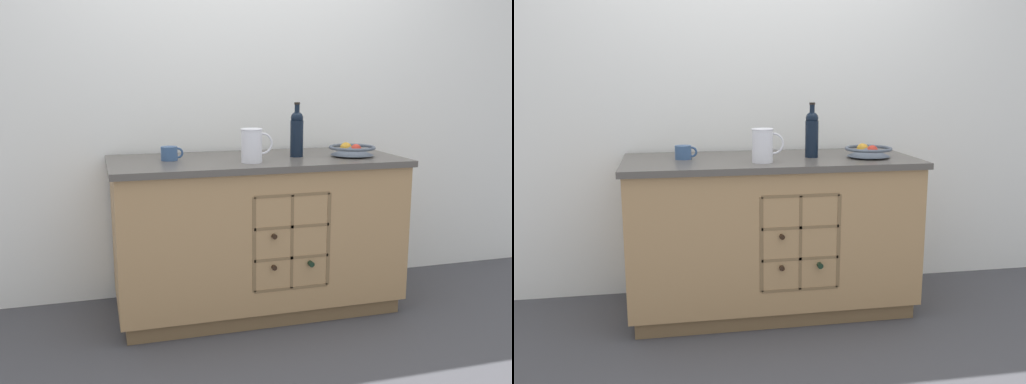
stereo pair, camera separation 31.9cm
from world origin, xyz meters
TOP-DOWN VIEW (x-y plane):
  - ground_plane at (0.00, 0.00)m, footprint 14.00×14.00m
  - back_wall at (0.00, 0.41)m, footprint 4.40×0.06m
  - kitchen_island at (0.00, -0.00)m, footprint 1.66×0.73m
  - fruit_bowl at (0.56, -0.08)m, footprint 0.27×0.27m
  - white_pitcher at (-0.07, -0.16)m, footprint 0.18×0.12m
  - ceramic_mug at (-0.49, 0.04)m, footprint 0.12×0.09m
  - standing_wine_bottle at (0.24, -0.01)m, footprint 0.08×0.08m

SIDE VIEW (x-z plane):
  - ground_plane at x=0.00m, z-range 0.00..0.00m
  - kitchen_island at x=0.00m, z-range 0.01..0.91m
  - ceramic_mug at x=-0.49m, z-range 0.90..0.98m
  - fruit_bowl at x=0.56m, z-range 0.90..0.98m
  - white_pitcher at x=-0.07m, z-range 0.91..1.09m
  - standing_wine_bottle at x=0.24m, z-range 0.89..1.20m
  - back_wall at x=0.00m, z-range 0.00..2.55m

